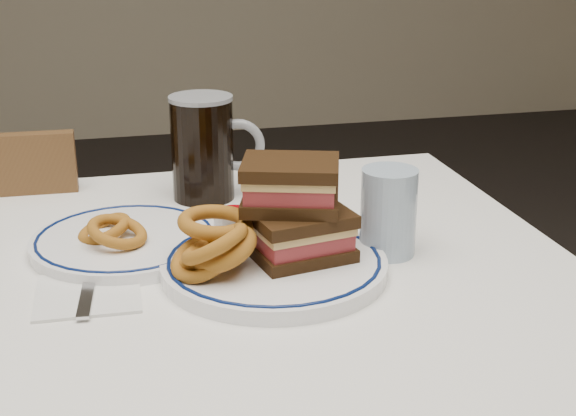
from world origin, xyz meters
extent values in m
cube|color=white|center=(0.00, 0.00, 0.73)|extent=(1.26, 0.86, 0.03)
cylinder|color=#462816|center=(0.54, 0.34, 0.35)|extent=(0.06, 0.06, 0.71)
cube|color=white|center=(0.63, 0.00, 0.65)|extent=(0.01, 0.86, 0.17)
cube|color=white|center=(0.00, 0.43, 0.65)|extent=(1.26, 0.01, 0.17)
cylinder|color=#462816|center=(-0.03, 0.71, 0.19)|extent=(0.03, 0.03, 0.38)
cylinder|color=white|center=(0.23, -0.03, 0.76)|extent=(0.29, 0.29, 0.02)
torus|color=#0A1A4E|center=(0.23, -0.03, 0.77)|extent=(0.27, 0.27, 0.01)
cube|color=black|center=(0.26, -0.03, 0.78)|extent=(0.14, 0.12, 0.02)
cube|color=#A63130|center=(0.26, -0.03, 0.80)|extent=(0.12, 0.11, 0.02)
cube|color=tan|center=(0.26, -0.03, 0.81)|extent=(0.13, 0.11, 0.01)
cube|color=black|center=(0.26, -0.03, 0.82)|extent=(0.14, 0.12, 0.02)
cube|color=black|center=(0.25, -0.01, 0.84)|extent=(0.14, 0.13, 0.02)
cube|color=#A63130|center=(0.25, -0.01, 0.86)|extent=(0.13, 0.12, 0.02)
cube|color=tan|center=(0.25, -0.01, 0.87)|extent=(0.14, 0.12, 0.01)
cube|color=black|center=(0.25, -0.01, 0.89)|extent=(0.14, 0.13, 0.02)
torus|color=brown|center=(0.14, -0.03, 0.78)|extent=(0.09, 0.09, 0.05)
torus|color=brown|center=(0.13, -0.05, 0.79)|extent=(0.09, 0.08, 0.06)
torus|color=brown|center=(0.16, -0.05, 0.80)|extent=(0.09, 0.09, 0.06)
torus|color=brown|center=(0.15, -0.05, 0.81)|extent=(0.10, 0.09, 0.07)
torus|color=brown|center=(0.16, -0.01, 0.82)|extent=(0.10, 0.10, 0.03)
cylinder|color=silver|center=(0.19, 0.07, 0.78)|extent=(0.06, 0.06, 0.03)
cylinder|color=#8D0209|center=(0.19, 0.07, 0.80)|extent=(0.05, 0.05, 0.01)
cylinder|color=black|center=(0.18, 0.28, 0.83)|extent=(0.10, 0.10, 0.16)
cylinder|color=gray|center=(0.18, 0.28, 0.91)|extent=(0.10, 0.10, 0.01)
torus|color=gray|center=(0.24, 0.27, 0.84)|extent=(0.09, 0.03, 0.08)
cylinder|color=#9CB1C9|center=(0.39, 0.00, 0.81)|extent=(0.07, 0.07, 0.12)
cylinder|color=white|center=(0.05, 0.10, 0.76)|extent=(0.26, 0.26, 0.02)
torus|color=#0A1A4E|center=(0.05, 0.10, 0.77)|extent=(0.24, 0.24, 0.00)
torus|color=brown|center=(0.02, 0.11, 0.77)|extent=(0.08, 0.08, 0.04)
torus|color=brown|center=(0.04, 0.08, 0.78)|extent=(0.08, 0.08, 0.05)
cube|color=silver|center=(0.00, -0.04, 0.75)|extent=(0.13, 0.13, 0.00)
cube|color=silver|center=(0.00, -0.04, 0.76)|extent=(0.03, 0.14, 0.00)
cube|color=silver|center=(0.00, 0.04, 0.76)|extent=(0.03, 0.04, 0.00)
camera|label=1|loc=(0.03, -0.93, 1.18)|focal=50.00mm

